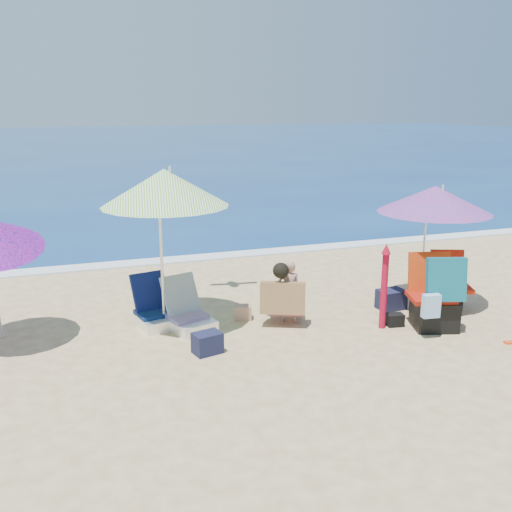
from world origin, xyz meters
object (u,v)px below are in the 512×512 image
object	(u,v)px
furled_umbrella	(384,282)
chair_rainbow	(189,316)
umbrella_striped	(165,188)
person_center	(286,294)
camp_chair_left	(445,291)
umbrella_turquoise	(435,199)
camp_chair_right	(435,302)
chair_navy	(156,313)

from	to	relation	value
furled_umbrella	chair_rainbow	size ratio (longest dim) A/B	1.46
umbrella_striped	person_center	distance (m)	2.36
chair_rainbow	camp_chair_left	bearing A→B (deg)	-5.33
umbrella_turquoise	umbrella_striped	xyz separation A→B (m)	(-4.11, 0.44, 0.31)
camp_chair_right	person_center	distance (m)	2.18
chair_navy	camp_chair_left	xyz separation A→B (m)	(4.58, -0.69, 0.08)
camp_chair_right	person_center	bearing A→B (deg)	155.71
chair_rainbow	camp_chair_right	bearing A→B (deg)	-18.35
chair_navy	camp_chair_left	world-z (taller)	camp_chair_left
umbrella_striped	camp_chair_right	xyz separation A→B (m)	(3.67, -1.25, -1.67)
furled_umbrella	person_center	world-z (taller)	furled_umbrella
chair_rainbow	camp_chair_right	xyz separation A→B (m)	(3.41, -1.13, 0.21)
umbrella_striped	chair_rainbow	bearing A→B (deg)	-25.07
furled_umbrella	chair_navy	world-z (taller)	furled_umbrella
umbrella_turquoise	camp_chair_right	world-z (taller)	umbrella_turquoise
chair_rainbow	camp_chair_right	world-z (taller)	camp_chair_right
umbrella_striped	person_center	bearing A→B (deg)	-11.98
chair_rainbow	furled_umbrella	bearing A→B (deg)	-17.62
chair_rainbow	person_center	bearing A→B (deg)	-9.39
chair_rainbow	camp_chair_left	distance (m)	4.16
umbrella_striped	chair_rainbow	xyz separation A→B (m)	(0.26, -0.12, -1.88)
furled_umbrella	camp_chair_right	xyz separation A→B (m)	(0.70, -0.27, -0.29)
camp_chair_left	chair_rainbow	bearing A→B (deg)	174.67
umbrella_striped	person_center	size ratio (longest dim) A/B	2.45
person_center	chair_rainbow	bearing A→B (deg)	170.61
umbrella_turquoise	person_center	size ratio (longest dim) A/B	2.21
camp_chair_left	person_center	size ratio (longest dim) A/B	0.95
umbrella_turquoise	camp_chair_right	bearing A→B (deg)	-118.70
furled_umbrella	camp_chair_left	xyz separation A→B (m)	(1.43, 0.47, -0.43)
furled_umbrella	chair_navy	xyz separation A→B (m)	(-3.14, 1.16, -0.51)
person_center	camp_chair_right	bearing A→B (deg)	-24.29
camp_chair_right	umbrella_striped	bearing A→B (deg)	161.15
camp_chair_left	chair_navy	bearing A→B (deg)	171.45
umbrella_turquoise	furled_umbrella	xyz separation A→B (m)	(-1.14, -0.54, -1.07)
umbrella_turquoise	furled_umbrella	size ratio (longest dim) A/B	1.68
chair_rainbow	camp_chair_right	size ratio (longest dim) A/B	0.77
camp_chair_left	umbrella_striped	bearing A→B (deg)	173.42
umbrella_turquoise	person_center	xyz separation A→B (m)	(-2.43, 0.08, -1.30)
umbrella_turquoise	camp_chair_left	world-z (taller)	umbrella_turquoise
chair_navy	chair_rainbow	world-z (taller)	chair_rainbow
camp_chair_right	umbrella_turquoise	bearing A→B (deg)	61.30
umbrella_striped	camp_chair_left	size ratio (longest dim) A/B	2.57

